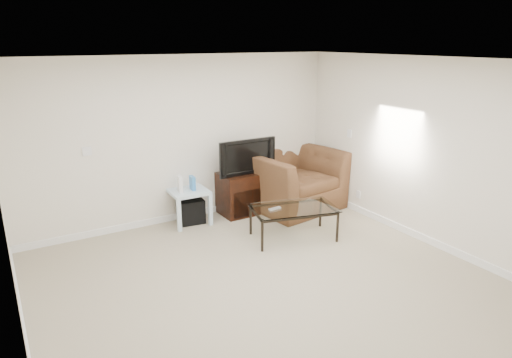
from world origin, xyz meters
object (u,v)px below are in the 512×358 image
television (245,156)px  recliner (293,170)px  coffee_table (293,223)px  side_table (189,206)px  subwoofer (191,210)px  tv_stand (244,192)px

television → recliner: bearing=-11.9°
recliner → coffee_table: recliner is taller
side_table → subwoofer: bearing=32.1°
tv_stand → coffee_table: bearing=-86.4°
tv_stand → television: television is taller
side_table → recliner: size_ratio=0.38×
coffee_table → tv_stand: bearing=94.2°
recliner → television: bearing=160.1°
subwoofer → recliner: 1.81m
television → subwoofer: 1.20m
subwoofer → recliner: size_ratio=0.25×
television → coffee_table: size_ratio=0.77×
recliner → tv_stand: bearing=157.9°
tv_stand → subwoofer: bearing=176.5°
tv_stand → coffee_table: size_ratio=0.69×
side_table → television: bearing=-3.5°
television → side_table: 1.17m
side_table → coffee_table: (1.04, -1.28, -0.04)m
television → coffee_table: bearing=-85.9°
television → side_table: (-0.95, 0.06, -0.69)m
subwoofer → side_table: bearing=-147.9°
tv_stand → coffee_table: (0.09, -1.25, -0.11)m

